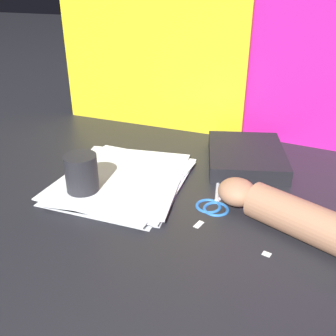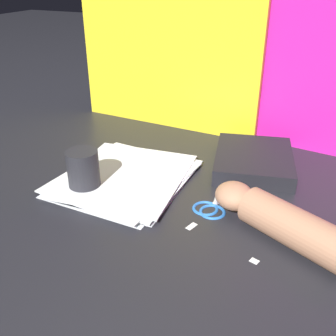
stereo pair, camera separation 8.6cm
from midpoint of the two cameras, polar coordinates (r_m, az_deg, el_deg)
name	(u,v)px [view 2 (the right image)]	position (r m, az deg, el deg)	size (l,w,h in m)	color
ground_plane	(170,200)	(0.85, 3.19, -4.80)	(6.00, 6.00, 0.00)	black
backdrop_panel_left	(167,50)	(1.20, 1.93, 16.78)	(0.58, 0.05, 0.47)	yellow
backdrop_panel_center	(293,50)	(1.11, 19.92, 15.82)	(0.87, 0.14, 0.52)	#D81E9E
paper_stack	(126,177)	(0.93, -3.48, -1.45)	(0.30, 0.33, 0.02)	white
book_closed	(254,160)	(1.01, 14.71, 1.03)	(0.23, 0.27, 0.04)	black
scissors	(213,204)	(0.84, 9.46, -5.33)	(0.09, 0.16, 0.01)	silver
hand_forearm	(279,219)	(0.77, 18.88, -7.16)	(0.29, 0.19, 0.07)	#A87556
paper_scrap_near	(192,226)	(0.78, 6.62, -8.48)	(0.02, 0.03, 0.00)	white
paper_scrap_mid	(254,261)	(0.72, 15.87, -12.96)	(0.02, 0.02, 0.00)	white
mug	(83,171)	(0.88, -9.47, -0.57)	(0.07, 0.07, 0.10)	#232328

